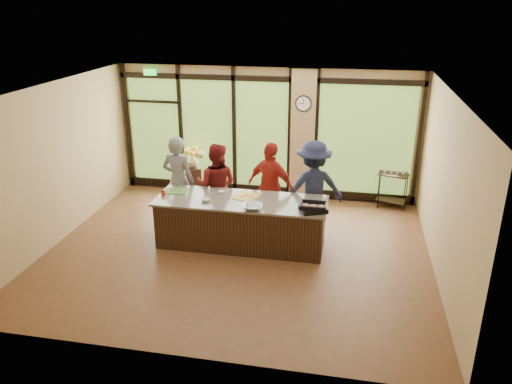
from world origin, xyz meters
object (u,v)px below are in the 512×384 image
at_px(island_base, 241,223).
at_px(flower_stand, 193,182).
at_px(bar_cart, 393,185).
at_px(cook_right, 313,188).
at_px(roasting_pan, 313,209).
at_px(cook_left, 179,181).

relative_size(island_base, flower_stand, 4.21).
bearing_deg(island_base, flower_stand, 126.96).
xyz_separation_m(island_base, bar_cart, (2.92, 2.45, 0.08)).
distance_m(island_base, cook_right, 1.59).
relative_size(island_base, roasting_pan, 6.92).
bearing_deg(roasting_pan, cook_left, 137.08).
bearing_deg(cook_left, roasting_pan, 169.58).
distance_m(cook_left, flower_stand, 1.63).
distance_m(island_base, flower_stand, 2.74).
height_order(island_base, flower_stand, island_base).
height_order(cook_right, roasting_pan, cook_right).
distance_m(roasting_pan, bar_cart, 3.18).
relative_size(roasting_pan, flower_stand, 0.61).
bearing_deg(bar_cart, cook_right, -118.69).
xyz_separation_m(island_base, cook_right, (1.27, 0.82, 0.51)).
distance_m(cook_right, flower_stand, 3.27).
relative_size(flower_stand, bar_cart, 0.85).
xyz_separation_m(cook_right, roasting_pan, (0.09, -1.10, 0.01)).
height_order(island_base, cook_right, cook_right).
bearing_deg(flower_stand, cook_right, -46.33).
relative_size(cook_right, roasting_pan, 4.22).
bearing_deg(island_base, cook_right, 32.89).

